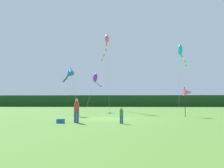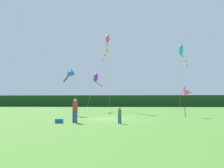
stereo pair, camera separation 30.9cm
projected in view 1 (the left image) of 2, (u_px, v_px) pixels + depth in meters
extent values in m
plane|color=#5B9338|center=(109.00, 119.00, 17.85)|extent=(120.00, 120.00, 0.00)
cube|color=#193D19|center=(117.00, 101.00, 62.79)|extent=(108.00, 3.09, 3.62)
cylinder|color=#334C8C|center=(75.00, 117.00, 14.55)|extent=(0.18, 0.18, 0.84)
cylinder|color=#334C8C|center=(78.00, 117.00, 14.54)|extent=(0.18, 0.18, 0.84)
cylinder|color=#B23338|center=(77.00, 107.00, 14.62)|extent=(0.39, 0.39, 0.67)
sphere|color=tan|center=(77.00, 101.00, 14.66)|extent=(0.25, 0.25, 0.25)
cylinder|color=#334C8C|center=(121.00, 120.00, 13.96)|extent=(0.12, 0.12, 0.56)
cylinder|color=#334C8C|center=(122.00, 120.00, 13.95)|extent=(0.12, 0.12, 0.56)
cylinder|color=#3F724C|center=(121.00, 112.00, 14.00)|extent=(0.26, 0.26, 0.44)
sphere|color=tan|center=(121.00, 108.00, 14.03)|extent=(0.16, 0.16, 0.16)
cube|color=#1959B2|center=(61.00, 121.00, 14.24)|extent=(0.51, 0.41, 0.30)
cylinder|color=black|center=(185.00, 102.00, 20.36)|extent=(0.06, 0.06, 3.10)
cone|color=#E5598C|center=(188.00, 92.00, 20.43)|extent=(0.90, 0.70, 0.70)
cylinder|color=#B2B2B2|center=(180.00, 80.00, 27.81)|extent=(1.16, 2.21, 9.31)
ellipsoid|color=#1EB7CC|center=(180.00, 50.00, 29.30)|extent=(1.01, 1.13, 1.83)
cylinder|color=#1EB7CC|center=(181.00, 56.00, 29.56)|extent=(0.72, 0.86, 0.40)
cylinder|color=white|center=(184.00, 58.00, 30.22)|extent=(0.73, 0.88, 0.49)
cylinder|color=#1EB7CC|center=(185.00, 61.00, 30.93)|extent=(0.59, 0.92, 0.39)
cylinder|color=white|center=(185.00, 63.00, 31.71)|extent=(0.46, 0.94, 0.39)
cylinder|color=#1EB7CC|center=(186.00, 65.00, 32.49)|extent=(0.62, 0.91, 0.39)
cylinder|color=white|center=(187.00, 67.00, 33.17)|extent=(0.75, 0.83, 0.34)
cylinder|color=#B2B2B2|center=(75.00, 91.00, 22.21)|extent=(2.02, 3.36, 5.51)
cone|color=blue|center=(70.00, 70.00, 24.16)|extent=(1.45, 1.66, 1.56)
cylinder|color=blue|center=(69.00, 74.00, 24.24)|extent=(0.40, 0.43, 0.28)
cylinder|color=black|center=(68.00, 75.00, 24.50)|extent=(0.38, 0.42, 0.26)
cylinder|color=blue|center=(67.00, 76.00, 24.79)|extent=(0.36, 0.43, 0.27)
cylinder|color=black|center=(67.00, 77.00, 25.09)|extent=(0.34, 0.42, 0.26)
cylinder|color=blue|center=(67.00, 78.00, 25.40)|extent=(0.30, 0.43, 0.28)
cylinder|color=black|center=(66.00, 79.00, 25.68)|extent=(0.40, 0.40, 0.25)
cylinder|color=blue|center=(65.00, 80.00, 25.93)|extent=(0.40, 0.43, 0.28)
cylinder|color=black|center=(64.00, 80.00, 26.21)|extent=(0.32, 0.44, 0.30)
cylinder|color=blue|center=(64.00, 81.00, 26.50)|extent=(0.38, 0.40, 0.23)
cylinder|color=#B2B2B2|center=(90.00, 94.00, 28.23)|extent=(0.89, 3.80, 5.31)
ellipsoid|color=purple|center=(95.00, 78.00, 30.33)|extent=(0.90, 1.27, 1.61)
cylinder|color=purple|center=(96.00, 82.00, 30.49)|extent=(0.28, 0.50, 0.28)
cylinder|color=white|center=(96.00, 82.00, 30.90)|extent=(0.31, 0.49, 0.25)
cylinder|color=purple|center=(97.00, 83.00, 31.32)|extent=(0.24, 0.50, 0.31)
cylinder|color=white|center=(98.00, 84.00, 31.74)|extent=(0.23, 0.49, 0.30)
cylinder|color=purple|center=(99.00, 85.00, 32.14)|extent=(0.37, 0.50, 0.25)
cylinder|color=white|center=(100.00, 85.00, 32.55)|extent=(0.25, 0.48, 0.26)
cylinder|color=purple|center=(101.00, 86.00, 32.94)|extent=(0.39, 0.52, 0.29)
cylinder|color=#B2B2B2|center=(108.00, 73.00, 30.35)|extent=(0.63, 3.11, 11.98)
ellipsoid|color=#E5598C|center=(107.00, 39.00, 32.44)|extent=(0.86, 1.08, 1.45)
cylinder|color=#E5598C|center=(107.00, 44.00, 32.86)|extent=(0.40, 1.07, 0.50)
cylinder|color=yellow|center=(106.00, 47.00, 33.82)|extent=(0.31, 1.06, 0.42)
cylinder|color=#E5598C|center=(106.00, 50.00, 34.79)|extent=(0.22, 1.04, 0.40)
cylinder|color=yellow|center=(106.00, 52.00, 35.75)|extent=(0.48, 1.06, 0.46)
cylinder|color=#E5598C|center=(104.00, 55.00, 36.67)|extent=(0.61, 1.04, 0.46)
cylinder|color=yellow|center=(103.00, 57.00, 37.59)|extent=(0.43, 1.06, 0.43)
cylinder|color=#E5598C|center=(102.00, 60.00, 38.54)|extent=(0.52, 1.04, 0.40)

